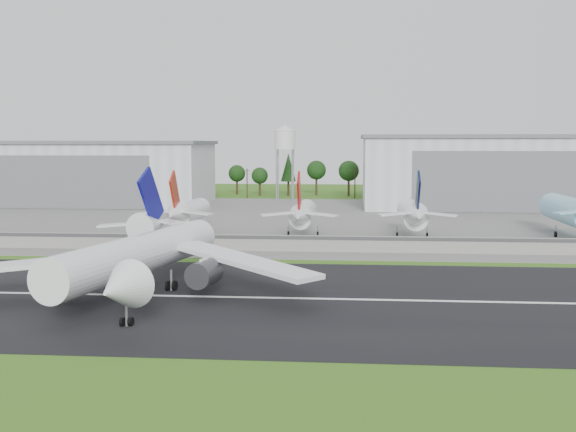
# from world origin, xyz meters

# --- Properties ---
(ground) EXTENTS (600.00, 600.00, 0.00)m
(ground) POSITION_xyz_m (0.00, 0.00, 0.00)
(ground) COLOR #2F5E16
(ground) RESTS_ON ground
(runway) EXTENTS (320.00, 60.00, 0.10)m
(runway) POSITION_xyz_m (0.00, 10.00, 0.05)
(runway) COLOR black
(runway) RESTS_ON ground
(runway_centerline) EXTENTS (220.00, 1.00, 0.02)m
(runway_centerline) POSITION_xyz_m (0.00, 10.00, 0.11)
(runway_centerline) COLOR white
(runway_centerline) RESTS_ON runway
(apron) EXTENTS (320.00, 150.00, 0.10)m
(apron) POSITION_xyz_m (0.00, 120.00, 0.05)
(apron) COLOR slate
(apron) RESTS_ON ground
(blast_fence) EXTENTS (240.00, 0.61, 3.50)m
(blast_fence) POSITION_xyz_m (0.00, 54.99, 1.81)
(blast_fence) COLOR gray
(blast_fence) RESTS_ON ground
(hangar_west) EXTENTS (97.00, 44.00, 23.20)m
(hangar_west) POSITION_xyz_m (-80.00, 164.92, 11.63)
(hangar_west) COLOR silver
(hangar_west) RESTS_ON ground
(hangar_east) EXTENTS (102.00, 47.00, 25.20)m
(hangar_east) POSITION_xyz_m (75.00, 164.92, 12.63)
(hangar_east) COLOR silver
(hangar_east) RESTS_ON ground
(water_tower) EXTENTS (8.40, 8.40, 29.40)m
(water_tower) POSITION_xyz_m (-5.00, 185.00, 24.55)
(water_tower) COLOR #99999E
(water_tower) RESTS_ON ground
(utility_poles) EXTENTS (230.00, 3.00, 12.00)m
(utility_poles) POSITION_xyz_m (0.00, 200.00, 0.00)
(utility_poles) COLOR black
(utility_poles) RESTS_ON ground
(treeline) EXTENTS (320.00, 16.00, 22.00)m
(treeline) POSITION_xyz_m (0.00, 215.00, 0.00)
(treeline) COLOR black
(treeline) RESTS_ON ground
(main_airliner) EXTENTS (56.10, 58.92, 18.17)m
(main_airliner) POSITION_xyz_m (-10.30, 9.57, 4.89)
(main_airliner) COLOR white
(main_airliner) RESTS_ON runway
(parked_jet_red_a) EXTENTS (7.36, 31.29, 16.45)m
(parked_jet_red_a) POSITION_xyz_m (-18.59, 76.52, 5.96)
(parked_jet_red_a) COLOR white
(parked_jet_red_a) RESTS_ON ground
(parked_jet_red_b) EXTENTS (7.36, 31.29, 16.34)m
(parked_jet_red_b) POSITION_xyz_m (9.19, 76.50, 5.86)
(parked_jet_red_b) COLOR silver
(parked_jet_red_b) RESTS_ON ground
(parked_jet_navy) EXTENTS (7.36, 31.29, 16.58)m
(parked_jet_navy) POSITION_xyz_m (34.93, 76.55, 6.08)
(parked_jet_navy) COLOR white
(parked_jet_navy) RESTS_ON ground
(parked_jet_skyblue) EXTENTS (7.36, 37.29, 17.11)m
(parked_jet_skyblue) POSITION_xyz_m (72.67, 81.61, 6.53)
(parked_jet_skyblue) COLOR #8AD4EF
(parked_jet_skyblue) RESTS_ON ground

